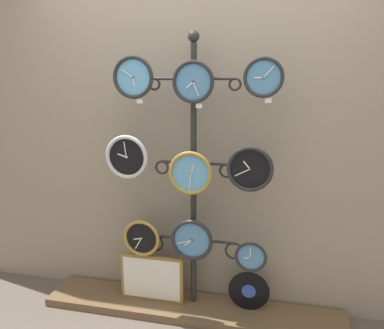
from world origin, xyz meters
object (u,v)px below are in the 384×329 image
Objects in this scene: clock_top_center at (193,82)px; clock_bottom_left at (142,238)px; clock_middle_center at (191,173)px; vinyl_record at (249,291)px; picture_frame at (152,278)px; clock_top_left at (133,77)px; clock_bottom_right at (251,257)px; display_stand at (194,220)px; clock_bottom_center at (192,240)px; clock_top_right at (264,77)px; clock_middle_right at (250,169)px; clock_middle_left at (127,157)px.

clock_bottom_left is (-0.39, 0.02, -1.11)m from clock_top_center.
clock_bottom_left is (-0.37, 0.01, -0.51)m from clock_middle_center.
clock_middle_center is at bearing -170.17° from vinyl_record.
clock_bottom_left is 0.57× the size of picture_frame.
clock_bottom_right is at bearing 1.73° from clock_top_left.
clock_top_left is 0.40m from clock_top_center.
display_stand reaches higher than vinyl_record.
clock_bottom_right is (0.80, 0.02, -1.19)m from clock_top_left.
display_stand is at bearing 92.41° from clock_middle_center.
vinyl_record is at bearing 97.96° from clock_bottom_right.
clock_bottom_left reaches higher than clock_bottom_right.
display_stand is 6.58× the size of clock_bottom_center.
vinyl_record is (-0.05, 0.06, -1.49)m from clock_top_right.
clock_top_left is 0.95× the size of vinyl_record.
clock_bottom_center is (-0.01, 0.01, -1.08)m from clock_top_center.
clock_top_left is at bearing -163.03° from display_stand.
clock_top_left is at bearing -176.81° from clock_bottom_center.
display_stand is 0.39m from clock_middle_center.
clock_top_center is at bearing -179.24° from clock_middle_right.
display_stand is 0.47m from clock_bottom_right.
picture_frame is at bearing 175.27° from clock_bottom_center.
clock_middle_left is 0.64× the size of picture_frame.
clock_middle_left reaches higher than clock_bottom_center.
clock_middle_left is at bearing -179.15° from clock_bottom_right.
clock_bottom_left is at bearing 15.19° from clock_middle_left.
clock_middle_right reaches higher than vinyl_record.
picture_frame is at bearing 178.16° from clock_bottom_right.
clock_middle_center is 1.38× the size of clock_bottom_right.
clock_middle_right is at bearing -167.95° from clock_top_right.
clock_top_left is 0.54m from clock_middle_left.
clock_bottom_center reaches higher than clock_bottom_left.
vinyl_record is (0.79, 0.09, -1.49)m from clock_top_left.
picture_frame is at bearing 177.23° from clock_middle_right.
clock_middle_right reaches higher than clock_bottom_left.
clock_middle_right is 0.66m from clock_bottom_center.
clock_top_right is at bearing 1.00° from clock_middle_left.
picture_frame is (-0.70, 0.03, -0.88)m from clock_middle_right.
clock_middle_left is (-0.45, -0.10, 0.46)m from display_stand.
clock_top_right reaches higher than vinyl_record.
clock_middle_right is at bearing -2.77° from picture_frame.
clock_top_left is 0.73m from clock_middle_center.
clock_top_right is 0.82× the size of clock_middle_right.
display_stand is at bearing 169.06° from clock_top_right.
clock_middle_right is at bearing -1.48° from clock_bottom_left.
display_stand is 0.59m from clock_middle_right.
clock_middle_left is 0.61m from clock_bottom_left.
clock_top_left is 1.17m from clock_bottom_center.
clock_middle_left is (-0.91, -0.02, -0.53)m from clock_top_right.
clock_bottom_right is at bearing -12.22° from display_stand.
clock_top_left is 1.46m from picture_frame.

